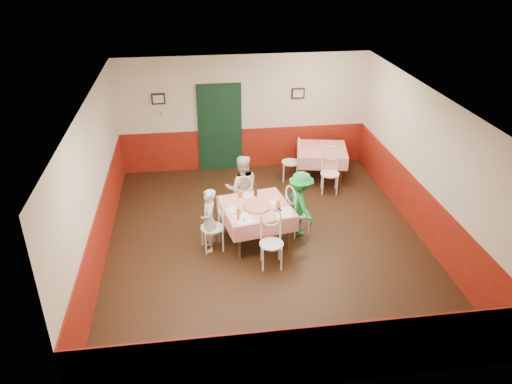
{
  "coord_description": "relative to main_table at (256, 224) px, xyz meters",
  "views": [
    {
      "loc": [
        -1.28,
        -7.97,
        5.24
      ],
      "look_at": [
        -0.19,
        0.03,
        1.05
      ],
      "focal_mm": 35.0,
      "sensor_mm": 36.0,
      "label": 1
    }
  ],
  "objects": [
    {
      "name": "floor",
      "position": [
        0.19,
        -0.03,
        -0.38
      ],
      "size": [
        7.0,
        7.0,
        0.0
      ],
      "primitive_type": "plane",
      "color": "black",
      "rests_on": "ground"
    },
    {
      "name": "shaker_c",
      "position": [
        -0.39,
        -0.46,
        0.43
      ],
      "size": [
        0.04,
        0.04,
        0.09
      ],
      "primitive_type": "cylinder",
      "rotation": [
        0.0,
        0.0,
        0.19
      ],
      "color": "#B23319",
      "rests_on": "main_table"
    },
    {
      "name": "wainscot_left",
      "position": [
        -2.8,
        -0.03,
        0.12
      ],
      "size": [
        0.03,
        7.0,
        1.0
      ],
      "primitive_type": "cube",
      "color": "maroon",
      "rests_on": "ground"
    },
    {
      "name": "wainscot_back",
      "position": [
        0.19,
        3.45,
        0.12
      ],
      "size": [
        6.0,
        0.03,
        1.0
      ],
      "primitive_type": "cube",
      "color": "maroon",
      "rests_on": "ground"
    },
    {
      "name": "ceiling",
      "position": [
        0.19,
        -0.03,
        2.42
      ],
      "size": [
        7.0,
        7.0,
        0.0
      ],
      "primitive_type": "plane",
      "color": "white",
      "rests_on": "back_wall"
    },
    {
      "name": "glass_c",
      "position": [
        -0.25,
        0.38,
        0.46
      ],
      "size": [
        0.09,
        0.09,
        0.15
      ],
      "primitive_type": "cylinder",
      "rotation": [
        0.0,
        0.0,
        0.19
      ],
      "color": "#BF7219",
      "rests_on": "main_table"
    },
    {
      "name": "chair_right",
      "position": [
        0.84,
        0.16,
        0.08
      ],
      "size": [
        0.54,
        0.54,
        0.9
      ],
      "primitive_type": null,
      "rotation": [
        0.0,
        0.0,
        1.93
      ],
      "color": "white",
      "rests_on": "ground"
    },
    {
      "name": "diner_far",
      "position": [
        -0.17,
        0.88,
        0.32
      ],
      "size": [
        0.68,
        0.53,
        1.4
      ],
      "primitive_type": "imported",
      "rotation": [
        0.0,
        0.0,
        3.13
      ],
      "color": "gray",
      "rests_on": "ground"
    },
    {
      "name": "picture_right",
      "position": [
        1.49,
        3.42,
        1.48
      ],
      "size": [
        0.32,
        0.03,
        0.26
      ],
      "primitive_type": "cube",
      "color": "black",
      "rests_on": "back_wall"
    },
    {
      "name": "glass_b",
      "position": [
        0.39,
        -0.14,
        0.46
      ],
      "size": [
        0.1,
        0.1,
        0.15
      ],
      "primitive_type": "cylinder",
      "rotation": [
        0.0,
        0.0,
        0.19
      ],
      "color": "#BF7219",
      "rests_on": "main_table"
    },
    {
      "name": "chair_near",
      "position": [
        0.16,
        -0.84,
        0.08
      ],
      "size": [
        0.45,
        0.45,
        0.9
      ],
      "primitive_type": null,
      "rotation": [
        0.0,
        0.0,
        -0.07
      ],
      "color": "white",
      "rests_on": "ground"
    },
    {
      "name": "picture_left",
      "position": [
        -1.81,
        3.42,
        1.48
      ],
      "size": [
        0.32,
        0.03,
        0.26
      ],
      "primitive_type": "cube",
      "color": "black",
      "rests_on": "back_wall"
    },
    {
      "name": "plate_left",
      "position": [
        -0.44,
        -0.11,
        0.39
      ],
      "size": [
        0.29,
        0.29,
        0.01
      ],
      "primitive_type": "cylinder",
      "rotation": [
        0.0,
        0.0,
        0.19
      ],
      "color": "white",
      "rests_on": "main_table"
    },
    {
      "name": "door",
      "position": [
        -0.41,
        3.42,
        0.68
      ],
      "size": [
        0.96,
        0.06,
        2.1
      ],
      "primitive_type": "cube",
      "color": "black",
      "rests_on": "ground"
    },
    {
      "name": "menu_right",
      "position": [
        0.47,
        -0.3,
        0.39
      ],
      "size": [
        0.31,
        0.41,
        0.0
      ],
      "primitive_type": "cube",
      "rotation": [
        0.0,
        0.0,
        -0.02
      ],
      "color": "white",
      "rests_on": "main_table"
    },
    {
      "name": "pizza",
      "position": [
        0.02,
        -0.06,
        0.4
      ],
      "size": [
        0.59,
        0.59,
        0.03
      ],
      "primitive_type": "cylinder",
      "rotation": [
        0.0,
        0.0,
        0.19
      ],
      "color": "#B74723",
      "rests_on": "main_table"
    },
    {
      "name": "wallet",
      "position": [
        0.37,
        -0.23,
        0.4
      ],
      "size": [
        0.12,
        0.11,
        0.02
      ],
      "primitive_type": "cube",
      "rotation": [
        0.0,
        0.0,
        0.19
      ],
      "color": "black",
      "rests_on": "main_table"
    },
    {
      "name": "left_wall",
      "position": [
        -2.81,
        -0.03,
        1.02
      ],
      "size": [
        0.1,
        7.0,
        2.8
      ],
      "primitive_type": "cube",
      "color": "beige",
      "rests_on": "ground"
    },
    {
      "name": "plate_far",
      "position": [
        -0.08,
        0.39,
        0.39
      ],
      "size": [
        0.29,
        0.29,
        0.01
      ],
      "primitive_type": "cylinder",
      "rotation": [
        0.0,
        0.0,
        0.19
      ],
      "color": "white",
      "rests_on": "main_table"
    },
    {
      "name": "chair_left",
      "position": [
        -0.84,
        -0.16,
        0.08
      ],
      "size": [
        0.48,
        0.48,
        0.9
      ],
      "primitive_type": null,
      "rotation": [
        0.0,
        0.0,
        -1.41
      ],
      "color": "white",
      "rests_on": "ground"
    },
    {
      "name": "wainscot_front",
      "position": [
        0.19,
        -3.52,
        0.12
      ],
      "size": [
        6.0,
        0.03,
        1.0
      ],
      "primitive_type": "cube",
      "color": "maroon",
      "rests_on": "ground"
    },
    {
      "name": "menu_left",
      "position": [
        -0.28,
        -0.43,
        0.39
      ],
      "size": [
        0.41,
        0.48,
        0.0
      ],
      "primitive_type": "cube",
      "rotation": [
        0.0,
        0.0,
        0.33
      ],
      "color": "white",
      "rests_on": "main_table"
    },
    {
      "name": "wainscot_right",
      "position": [
        3.17,
        -0.03,
        0.12
      ],
      "size": [
        0.03,
        7.0,
        1.0
      ],
      "primitive_type": "cube",
      "color": "maroon",
      "rests_on": "ground"
    },
    {
      "name": "thermostat",
      "position": [
        -1.71,
        3.42,
        1.12
      ],
      "size": [
        0.1,
        0.03,
        0.1
      ],
      "primitive_type": "cube",
      "color": "white",
      "rests_on": "back_wall"
    },
    {
      "name": "right_wall",
      "position": [
        3.19,
        -0.03,
        1.02
      ],
      "size": [
        0.1,
        7.0,
        2.8
      ],
      "primitive_type": "cube",
      "color": "beige",
      "rests_on": "ground"
    },
    {
      "name": "plate_right",
      "position": [
        0.39,
        0.05,
        0.39
      ],
      "size": [
        0.29,
        0.29,
        0.01
      ],
      "primitive_type": "cylinder",
      "rotation": [
        0.0,
        0.0,
        0.19
      ],
      "color": "white",
      "rests_on": "main_table"
    },
    {
      "name": "chair_second_b",
      "position": [
        1.92,
        1.8,
        0.08
      ],
      "size": [
        0.49,
        0.49,
        0.9
      ],
      "primitive_type": null,
      "rotation": [
        0.0,
        0.0,
        -0.2
      ],
      "color": "white",
      "rests_on": "ground"
    },
    {
      "name": "shaker_b",
      "position": [
        -0.28,
        -0.55,
        0.43
      ],
      "size": [
        0.04,
        0.04,
        0.09
      ],
      "primitive_type": "cylinder",
      "rotation": [
        0.0,
        0.0,
        0.19
      ],
      "color": "silver",
      "rests_on": "main_table"
    },
    {
      "name": "diner_left",
      "position": [
        -0.88,
        -0.17,
        0.24
      ],
      "size": [
        0.3,
        0.45,
        1.23
      ],
      "primitive_type": "imported",
      "rotation": [
        0.0,
        0.0,
        -1.57
      ],
      "color": "gray",
      "rests_on": "ground"
    },
    {
      "name": "main_table",
      "position": [
        0.0,
        0.0,
        0.0
      ],
      "size": [
        1.43,
        1.43,
        0.77
      ],
      "primitive_type": "cube",
      "rotation": [
        0.0,
        0.0,
        0.19
      ],
      "color": "red",
      "rests_on": "ground"
    },
    {
      "name": "diner_right",
      "position": [
        0.88,
        0.17,
        0.28
      ],
      "size": [
        0.67,
        0.93,
        1.3
      ],
      "primitive_type": "imported",
      "rotation": [
        0.0,
        0.0,
        1.81
      ],
      "color": "gray",
      "rests_on": "ground"
    },
    {
      "name": "back_wall",
      "position": [
        0.19,
        3.47,
        1.02
      ],
      "size": [
        6.0,
        0.1,
        2.8
      ],
      "primitive_type": "cube",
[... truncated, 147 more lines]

